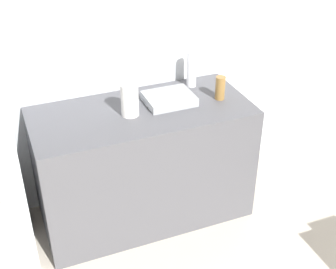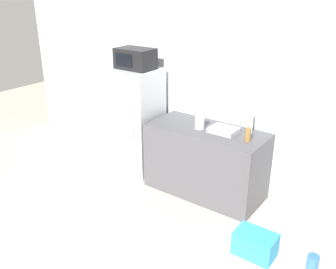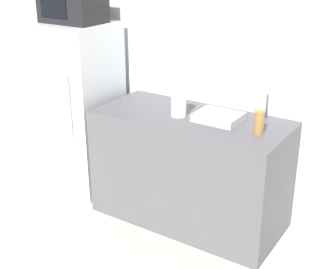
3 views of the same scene
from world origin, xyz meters
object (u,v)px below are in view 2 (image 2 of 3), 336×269
at_px(basket, 255,244).
at_px(bottle_short, 248,134).
at_px(refrigerator, 137,121).
at_px(microwave, 135,59).
at_px(paper_towel_roll, 200,120).
at_px(bottle_tall, 250,122).
at_px(jar, 313,264).

bearing_deg(basket, bottle_short, 115.77).
xyz_separation_m(refrigerator, microwave, (-0.00, -0.00, 0.93)).
distance_m(refrigerator, paper_towel_roll, 1.14).
bearing_deg(bottle_tall, basket, -64.87).
bearing_deg(jar, basket, -170.54).
relative_size(jar, paper_towel_roll, 0.51).
distance_m(bottle_short, basket, 2.20).
distance_m(microwave, jar, 3.72).
bearing_deg(jar, bottle_tall, 122.72).
xyz_separation_m(bottle_short, paper_towel_roll, (-0.69, 0.02, 0.03)).
relative_size(bottle_tall, jar, 2.34).
bearing_deg(bottle_tall, jar, -57.28).
relative_size(refrigerator, jar, 13.02).
height_order(bottle_short, paper_towel_roll, paper_towel_roll).
distance_m(bottle_tall, basket, 2.49).
distance_m(microwave, bottle_short, 1.92).
xyz_separation_m(basket, jar, (0.35, 0.06, -0.02)).
height_order(microwave, bottle_tall, microwave).
height_order(bottle_tall, paper_towel_roll, bottle_tall).
relative_size(microwave, jar, 4.44).
relative_size(refrigerator, paper_towel_roll, 6.69).
relative_size(bottle_short, jar, 1.46).
relative_size(microwave, basket, 2.02).
relative_size(bottle_short, basket, 0.66).
bearing_deg(bottle_short, jar, -55.71).
bearing_deg(refrigerator, bottle_short, -1.79).
distance_m(bottle_short, jar, 2.32).
relative_size(bottle_tall, basket, 1.07).
xyz_separation_m(bottle_tall, paper_towel_roll, (-0.58, -0.26, -0.02)).
xyz_separation_m(microwave, bottle_short, (1.79, -0.05, -0.69)).
bearing_deg(refrigerator, paper_towel_roll, -2.09).
bearing_deg(basket, bottle_tall, 115.13).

